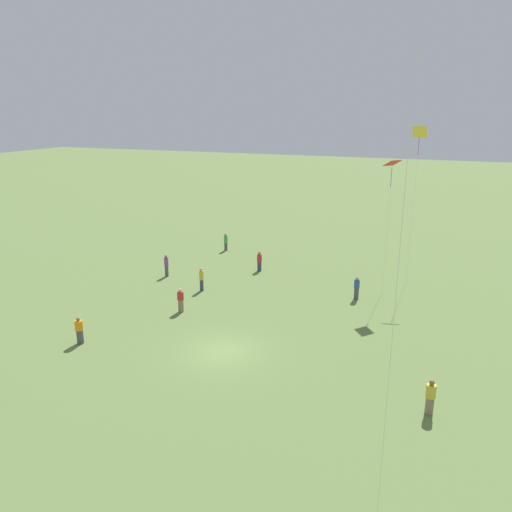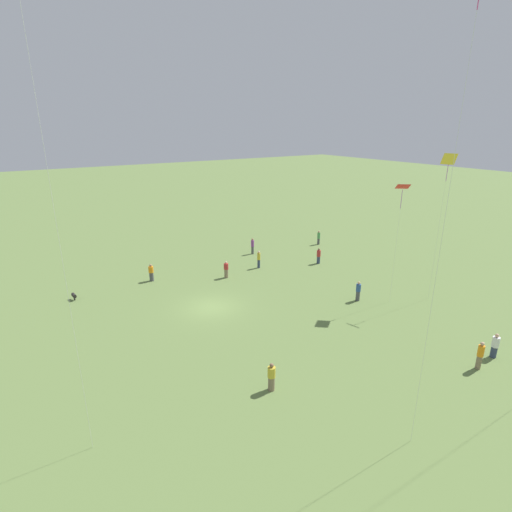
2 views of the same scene
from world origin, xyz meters
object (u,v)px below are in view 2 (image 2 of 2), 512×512
object	(u,v)px
person_4	(358,291)
person_5	(319,256)
person_3	(319,238)
person_9	(253,246)
kite_0	(402,191)
person_6	(259,259)
kite_1	(448,164)
person_1	(226,270)
person_10	(271,377)
kite_2	(474,29)
person_0	(480,355)
person_8	(151,273)
person_11	(495,346)
dog_0	(74,295)

from	to	relation	value
person_4	person_5	distance (m)	9.61
person_3	person_9	bearing A→B (deg)	43.08
person_5	kite_0	xyz separation A→B (m)	(1.33, 10.54, 8.53)
person_5	person_6	size ratio (longest dim) A/B	0.92
person_4	kite_1	size ratio (longest dim) A/B	0.14
person_1	person_10	size ratio (longest dim) A/B	0.98
person_9	kite_2	bearing A→B (deg)	-41.30
person_10	kite_2	size ratio (longest dim) A/B	0.09
person_0	kite_1	world-z (taller)	kite_1
person_4	kite_2	xyz separation A→B (m)	(9.66, 12.53, 16.48)
person_9	person_6	bearing A→B (deg)	-48.17
person_3	person_6	distance (m)	11.28
person_0	person_5	bearing A→B (deg)	-108.14
person_3	person_10	xyz separation A→B (m)	(21.26, 20.11, -0.03)
person_10	kite_0	world-z (taller)	kite_0
person_8	person_11	distance (m)	28.42
person_0	person_10	bearing A→B (deg)	-28.76
person_11	kite_1	size ratio (longest dim) A/B	0.14
person_5	dog_0	distance (m)	24.06
person_0	person_1	bearing A→B (deg)	-80.47
person_0	person_9	distance (m)	26.59
person_3	person_9	xyz separation A→B (m)	(8.90, -1.25, 0.07)
kite_0	dog_0	world-z (taller)	kite_0
person_4	person_3	bearing A→B (deg)	-153.48
person_0	kite_0	size ratio (longest dim) A/B	0.19
person_10	person_0	bearing A→B (deg)	131.20
kite_1	person_6	bearing A→B (deg)	-119.88
person_9	person_10	size ratio (longest dim) A/B	1.08
person_9	person_4	bearing A→B (deg)	-21.14
person_1	kite_0	size ratio (longest dim) A/B	0.17
person_1	person_9	distance (m)	7.83
person_1	person_8	bearing A→B (deg)	106.44
person_1	person_3	world-z (taller)	person_3
person_0	person_10	size ratio (longest dim) A/B	1.07
kite_0	person_3	bearing A→B (deg)	-25.96
person_1	person_4	size ratio (longest dim) A/B	0.97
person_4	person_9	world-z (taller)	person_9
person_1	person_5	xyz separation A→B (m)	(-10.28, 1.76, 0.01)
person_9	kite_1	distance (m)	22.14
person_3	dog_0	bearing A→B (deg)	53.21
person_8	person_9	xyz separation A→B (m)	(-12.51, -1.72, 0.12)
person_5	person_8	world-z (taller)	person_5
person_5	person_9	xyz separation A→B (m)	(4.15, -6.63, 0.10)
person_10	dog_0	bearing A→B (deg)	-94.40
person_3	person_5	size ratio (longest dim) A/B	1.03
person_4	person_10	xyz separation A→B (m)	(13.01, 5.79, -0.02)
person_0	person_6	world-z (taller)	person_6
person_0	dog_0	bearing A→B (deg)	-56.92
kite_1	person_9	bearing A→B (deg)	-131.11
person_4	person_8	xyz separation A→B (m)	(13.16, -13.86, -0.04)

